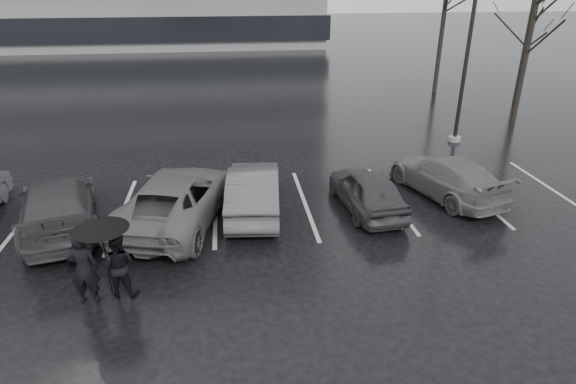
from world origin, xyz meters
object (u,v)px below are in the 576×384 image
Objects in this scene: car_west_b at (177,198)px; car_east at (446,176)px; pedestrian_right at (118,265)px; lamp_post at (470,38)px; car_west_c at (58,205)px; car_west_a at (254,189)px; tree_east at (529,37)px; car_main at (367,190)px; tree_ne at (527,37)px; tree_north at (444,18)px; pedestrian_left at (84,269)px.

car_west_b is 8.51m from car_east.
lamp_post is (12.24, 9.41, 3.51)m from pedestrian_right.
car_west_c is (-3.27, 0.05, -0.02)m from car_west_b.
tree_east reaches higher than car_west_a.
tree_east reaches higher than car_west_c.
car_main is 5.66m from car_west_b.
car_west_b is at bearing -145.49° from tree_ne.
car_east is 6.93m from lamp_post.
car_main is at bearing -119.60° from tree_north.
lamp_post reaches higher than pedestrian_left.
tree_east is at bearing -136.01° from pedestrian_right.
car_west_a is 19.70m from tree_ne.
car_main is at bearing -143.79° from pedestrian_right.
pedestrian_right is (0.67, 0.18, -0.09)m from pedestrian_left.
tree_ne is (12.10, 12.13, 2.87)m from car_main.
car_main is 8.93m from car_west_c.
car_west_c is at bearing -13.53° from car_east.
car_east is 2.88× the size of pedestrian_right.
tree_ne is (21.02, 12.16, 2.79)m from car_west_c.
lamp_post is (5.60, 5.90, 3.64)m from car_main.
car_east is 10.61m from tree_east.
lamp_post is (12.91, 9.59, 3.42)m from pedestrian_left.
pedestrian_right is (-9.46, -4.20, 0.12)m from car_east.
car_east is 0.47× the size of lamp_post.
lamp_post is 9.70m from tree_north.
lamp_post is at bearing -173.16° from car_west_c.
car_main is 8.92m from lamp_post.
lamp_post is 9.03m from tree_ne.
car_west_c is at bearing -139.15° from tree_north.
lamp_post is (2.78, 5.21, 3.63)m from car_east.
car_west_b reaches higher than car_main.
tree_ne is (2.50, 4.00, -0.50)m from tree_east.
car_east is at bearing -111.81° from tree_north.
car_east is (8.47, 0.77, -0.09)m from car_west_b.
pedestrian_left is 16.45m from lamp_post.
car_west_a is at bearing -11.04° from car_main.
car_west_b is 3.57m from pedestrian_right.
car_main is 0.84× the size of car_east.
car_east is (6.24, 0.37, -0.06)m from car_west_a.
tree_north reaches higher than pedestrian_right.
car_west_a is at bearing -13.57° from car_east.
pedestrian_left is at bearing 80.60° from car_west_b.
tree_east is at bearing -143.86° from car_west_a.
car_main is at bearing -3.19° from car_east.
tree_east is (9.60, 8.13, 3.37)m from car_main.
pedestrian_right is 15.83m from lamp_post.
lamp_post reaches higher than car_west_a.
tree_north is (14.25, 15.21, 3.52)m from car_west_b.
car_main is 0.46× the size of tree_east.
tree_ne reaches higher than pedestrian_right.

